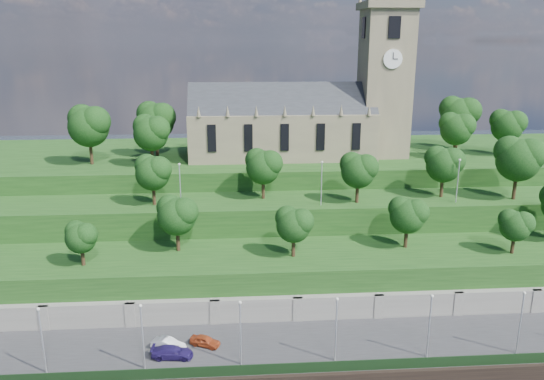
{
  "coord_description": "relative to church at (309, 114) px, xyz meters",
  "views": [
    {
      "loc": [
        -12.15,
        -46.33,
        34.84
      ],
      "look_at": [
        -6.8,
        30.0,
        13.29
      ],
      "focal_mm": 35.0,
      "sensor_mm": 36.0,
      "label": 1
    }
  ],
  "objects": [
    {
      "name": "church",
      "position": [
        0.0,
        0.0,
        0.0
      ],
      "size": [
        38.6,
        12.35,
        27.6
      ],
      "color": "#6C624C",
      "rests_on": "hilltop"
    },
    {
      "name": "fence",
      "position": [
        -0.79,
        -45.38,
        -19.92
      ],
      "size": [
        160.0,
        0.1,
        1.2
      ],
      "primitive_type": "cube",
      "color": "black",
      "rests_on": "promenade"
    },
    {
      "name": "trees_upper",
      "position": [
        8.21,
        -17.95,
        -4.95
      ],
      "size": [
        59.55,
        8.72,
        9.49
      ],
      "color": "black",
      "rests_on": "embankment_upper"
    },
    {
      "name": "embankment_upper",
      "position": [
        -0.79,
        -16.98,
        -16.52
      ],
      "size": [
        160.0,
        10.0,
        12.0
      ],
      "primitive_type": "cube",
      "color": "#193F15",
      "rests_on": "ground"
    },
    {
      "name": "retaining_wall",
      "position": [
        -0.79,
        -34.01,
        -20.02
      ],
      "size": [
        160.0,
        2.1,
        5.0
      ],
      "color": "slate",
      "rests_on": "ground"
    },
    {
      "name": "hilltop",
      "position": [
        -0.79,
        4.02,
        -15.02
      ],
      "size": [
        160.0,
        32.0,
        15.0
      ],
      "primitive_type": "cube",
      "color": "#193F15",
      "rests_on": "ground"
    },
    {
      "name": "trees_lower",
      "position": [
        4.45,
        -27.37,
        -9.65
      ],
      "size": [
        68.93,
        8.72,
        8.18
      ],
      "color": "black",
      "rests_on": "embankment_lower"
    },
    {
      "name": "lamp_posts_promenade",
      "position": [
        -2.79,
        -43.48,
        -16.22
      ],
      "size": [
        60.36,
        0.36,
        7.4
      ],
      "color": "#B2B2B7",
      "rests_on": "promenade"
    },
    {
      "name": "lamp_posts_upper",
      "position": [
        -0.79,
        -19.98,
        -6.67
      ],
      "size": [
        40.36,
        0.36,
        6.55
      ],
      "color": "#B2B2B7",
      "rests_on": "embankment_upper"
    },
    {
      "name": "embankment_lower",
      "position": [
        -0.79,
        -27.98,
        -18.52
      ],
      "size": [
        160.0,
        12.0,
        8.0
      ],
      "primitive_type": "cube",
      "color": "#193F15",
      "rests_on": "ground"
    },
    {
      "name": "trees_hilltop",
      "position": [
        -3.07,
        -1.06,
        -1.2
      ],
      "size": [
        78.87,
        16.2,
        10.02
      ],
      "color": "black",
      "rests_on": "hilltop"
    },
    {
      "name": "car_left",
      "position": [
        -16.74,
        -39.61,
        -19.93
      ],
      "size": [
        3.74,
        2.72,
        1.18
      ],
      "primitive_type": "imported",
      "rotation": [
        0.0,
        0.0,
        1.14
      ],
      "color": "#983919",
      "rests_on": "promenade"
    },
    {
      "name": "promenade",
      "position": [
        -0.79,
        -39.98,
        -21.52
      ],
      "size": [
        160.0,
        12.0,
        2.0
      ],
      "primitive_type": "cube",
      "color": "#2D2D30",
      "rests_on": "ground"
    },
    {
      "name": "car_middle",
      "position": [
        -20.73,
        -40.12,
        -19.89
      ],
      "size": [
        4.07,
        2.8,
        1.27
      ],
      "primitive_type": "imported",
      "rotation": [
        0.0,
        0.0,
        1.15
      ],
      "color": "silver",
      "rests_on": "promenade"
    },
    {
      "name": "car_right",
      "position": [
        -20.14,
        -41.69,
        -19.87
      ],
      "size": [
        4.62,
        2.23,
        1.3
      ],
      "primitive_type": "imported",
      "rotation": [
        0.0,
        0.0,
        1.47
      ],
      "color": "#20154C",
      "rests_on": "promenade"
    }
  ]
}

